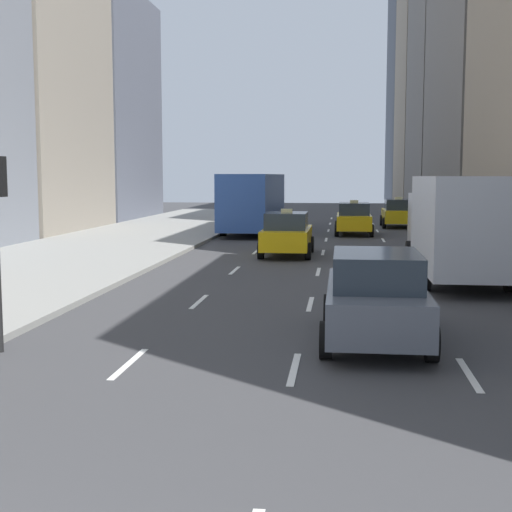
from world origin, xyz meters
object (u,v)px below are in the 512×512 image
Objects in this scene: taxi_second at (287,234)px; city_bus at (254,200)px; taxi_third at (398,213)px; sedan_black_near at (375,296)px; taxi_lead at (354,218)px; box_truck at (457,224)px.

city_bus reaches higher than taxi_second.
taxi_third is 0.96× the size of sedan_black_near.
city_bus is at bearing 164.31° from taxi_lead.
taxi_lead is 16.86m from box_truck.
city_bus is (-8.41, -4.41, 0.91)m from taxi_third.
taxi_third is at bearing 64.92° from taxi_lead.
taxi_lead is 1.00× the size of taxi_second.
box_truck is at bearing -80.43° from taxi_lead.
taxi_second is 8.28m from box_truck.
taxi_third is at bearing 84.86° from sedan_black_near.
city_bus reaches higher than sedan_black_near.
taxi_lead is 5.90m from city_bus.
taxi_second is 0.38× the size of city_bus.
taxi_second is at bearing -76.97° from city_bus.
taxi_third is 31.26m from sedan_black_near.
taxi_lead is 0.38× the size of city_bus.
taxi_second is at bearing -104.83° from taxi_lead.
sedan_black_near is 9.03m from box_truck.
taxi_lead and taxi_second have the same top height.
city_bus is (-5.61, 1.58, 0.91)m from taxi_lead.
box_truck is (2.80, -16.61, 0.83)m from taxi_lead.
sedan_black_near is at bearing -79.13° from taxi_second.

